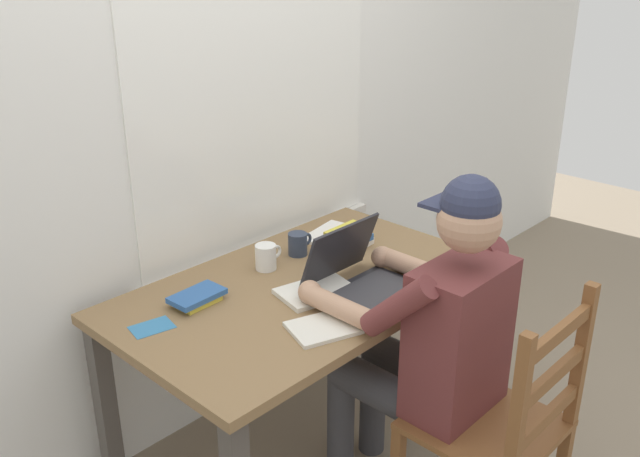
{
  "coord_description": "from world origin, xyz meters",
  "views": [
    {
      "loc": [
        -1.55,
        -1.55,
        1.85
      ],
      "look_at": [
        0.03,
        -0.05,
        0.95
      ],
      "focal_mm": 38.98,
      "sensor_mm": 36.0,
      "label": 1
    }
  ],
  "objects_px": {
    "desk": "(304,308)",
    "computer_mouse": "(406,267)",
    "coffee_mug_dark": "(298,244)",
    "landscape_photo_print": "(152,327)",
    "coffee_mug_white": "(266,257)",
    "book_stack_side": "(197,298)",
    "seated_person": "(430,334)",
    "book_stack_main": "(347,239)",
    "laptop": "(359,276)",
    "wooden_chair": "(501,429)"
  },
  "relations": [
    {
      "from": "laptop",
      "to": "book_stack_main",
      "type": "xyz_separation_m",
      "value": [
        0.24,
        0.27,
        -0.02
      ]
    },
    {
      "from": "landscape_photo_print",
      "to": "computer_mouse",
      "type": "bearing_deg",
      "value": -9.53
    },
    {
      "from": "wooden_chair",
      "to": "coffee_mug_dark",
      "type": "bearing_deg",
      "value": 85.71
    },
    {
      "from": "coffee_mug_white",
      "to": "desk",
      "type": "bearing_deg",
      "value": -88.79
    },
    {
      "from": "coffee_mug_dark",
      "to": "book_stack_main",
      "type": "xyz_separation_m",
      "value": [
        0.18,
        -0.09,
        -0.01
      ]
    },
    {
      "from": "coffee_mug_white",
      "to": "book_stack_side",
      "type": "height_order",
      "value": "coffee_mug_white"
    },
    {
      "from": "seated_person",
      "to": "book_stack_main",
      "type": "xyz_separation_m",
      "value": [
        0.25,
        0.58,
        0.08
      ]
    },
    {
      "from": "computer_mouse",
      "to": "landscape_photo_print",
      "type": "xyz_separation_m",
      "value": [
        -0.87,
        0.34,
        -0.02
      ]
    },
    {
      "from": "seated_person",
      "to": "computer_mouse",
      "type": "distance_m",
      "value": 0.37
    },
    {
      "from": "computer_mouse",
      "to": "coffee_mug_white",
      "type": "xyz_separation_m",
      "value": [
        -0.34,
        0.39,
        0.03
      ]
    },
    {
      "from": "laptop",
      "to": "desk",
      "type": "bearing_deg",
      "value": 122.8
    },
    {
      "from": "desk",
      "to": "landscape_photo_print",
      "type": "distance_m",
      "value": 0.57
    },
    {
      "from": "coffee_mug_dark",
      "to": "landscape_photo_print",
      "type": "height_order",
      "value": "coffee_mug_dark"
    },
    {
      "from": "wooden_chair",
      "to": "computer_mouse",
      "type": "relative_size",
      "value": 9.39
    },
    {
      "from": "computer_mouse",
      "to": "book_stack_side",
      "type": "relative_size",
      "value": 0.54
    },
    {
      "from": "coffee_mug_dark",
      "to": "book_stack_side",
      "type": "bearing_deg",
      "value": -176.54
    },
    {
      "from": "desk",
      "to": "seated_person",
      "type": "relative_size",
      "value": 1.09
    },
    {
      "from": "coffee_mug_white",
      "to": "coffee_mug_dark",
      "type": "bearing_deg",
      "value": 1.36
    },
    {
      "from": "desk",
      "to": "laptop",
      "type": "xyz_separation_m",
      "value": [
        0.11,
        -0.16,
        0.15
      ]
    },
    {
      "from": "book_stack_main",
      "to": "book_stack_side",
      "type": "bearing_deg",
      "value": 175.27
    },
    {
      "from": "book_stack_side",
      "to": "landscape_photo_print",
      "type": "bearing_deg",
      "value": -172.69
    },
    {
      "from": "wooden_chair",
      "to": "book_stack_side",
      "type": "height_order",
      "value": "wooden_chair"
    },
    {
      "from": "coffee_mug_white",
      "to": "laptop",
      "type": "bearing_deg",
      "value": -72.87
    },
    {
      "from": "coffee_mug_white",
      "to": "coffee_mug_dark",
      "type": "distance_m",
      "value": 0.17
    },
    {
      "from": "book_stack_main",
      "to": "landscape_photo_print",
      "type": "bearing_deg",
      "value": 177.93
    },
    {
      "from": "computer_mouse",
      "to": "laptop",
      "type": "bearing_deg",
      "value": 171.16
    },
    {
      "from": "computer_mouse",
      "to": "coffee_mug_dark",
      "type": "height_order",
      "value": "coffee_mug_dark"
    },
    {
      "from": "seated_person",
      "to": "landscape_photo_print",
      "type": "bearing_deg",
      "value": 135.85
    },
    {
      "from": "desk",
      "to": "coffee_mug_white",
      "type": "bearing_deg",
      "value": 91.21
    },
    {
      "from": "seated_person",
      "to": "laptop",
      "type": "xyz_separation_m",
      "value": [
        0.01,
        0.31,
        0.1
      ]
    },
    {
      "from": "coffee_mug_dark",
      "to": "wooden_chair",
      "type": "bearing_deg",
      "value": -94.29
    },
    {
      "from": "seated_person",
      "to": "landscape_photo_print",
      "type": "height_order",
      "value": "seated_person"
    },
    {
      "from": "wooden_chair",
      "to": "computer_mouse",
      "type": "distance_m",
      "value": 0.67
    },
    {
      "from": "book_stack_side",
      "to": "seated_person",
      "type": "bearing_deg",
      "value": -55.63
    },
    {
      "from": "computer_mouse",
      "to": "book_stack_side",
      "type": "xyz_separation_m",
      "value": [
        -0.68,
        0.36,
        0.0
      ]
    },
    {
      "from": "desk",
      "to": "computer_mouse",
      "type": "relative_size",
      "value": 13.5
    },
    {
      "from": "desk",
      "to": "book_stack_side",
      "type": "xyz_separation_m",
      "value": [
        -0.34,
        0.17,
        0.11
      ]
    },
    {
      "from": "seated_person",
      "to": "book_stack_main",
      "type": "bearing_deg",
      "value": 66.41
    },
    {
      "from": "seated_person",
      "to": "book_stack_side",
      "type": "height_order",
      "value": "seated_person"
    },
    {
      "from": "coffee_mug_white",
      "to": "coffee_mug_dark",
      "type": "height_order",
      "value": "coffee_mug_white"
    },
    {
      "from": "desk",
      "to": "seated_person",
      "type": "bearing_deg",
      "value": -78.77
    },
    {
      "from": "laptop",
      "to": "book_stack_side",
      "type": "bearing_deg",
      "value": 143.8
    },
    {
      "from": "computer_mouse",
      "to": "coffee_mug_dark",
      "type": "relative_size",
      "value": 0.89
    },
    {
      "from": "seated_person",
      "to": "book_stack_side",
      "type": "xyz_separation_m",
      "value": [
        -0.44,
        0.64,
        0.07
      ]
    },
    {
      "from": "laptop",
      "to": "coffee_mug_white",
      "type": "height_order",
      "value": "laptop"
    },
    {
      "from": "desk",
      "to": "wooden_chair",
      "type": "xyz_separation_m",
      "value": [
        0.09,
        -0.76,
        -0.17
      ]
    },
    {
      "from": "seated_person",
      "to": "coffee_mug_dark",
      "type": "distance_m",
      "value": 0.68
    },
    {
      "from": "landscape_photo_print",
      "to": "coffee_mug_dark",
      "type": "bearing_deg",
      "value": 16.26
    },
    {
      "from": "computer_mouse",
      "to": "coffee_mug_dark",
      "type": "bearing_deg",
      "value": 112.75
    },
    {
      "from": "desk",
      "to": "coffee_mug_white",
      "type": "height_order",
      "value": "coffee_mug_white"
    }
  ]
}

